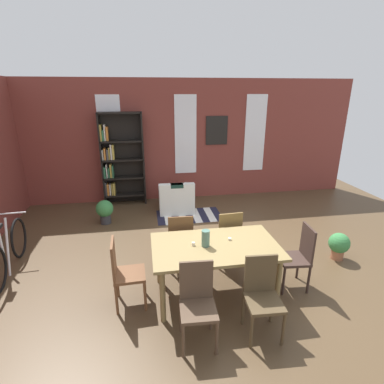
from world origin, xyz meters
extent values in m
plane|color=#503D27|center=(0.00, 0.00, 0.00)|extent=(10.23, 10.23, 0.00)
cube|color=brown|center=(0.00, 3.65, 1.51)|extent=(8.87, 0.12, 3.02)
cube|color=white|center=(-1.84, 3.58, 1.66)|extent=(0.55, 0.02, 1.96)
cube|color=white|center=(0.00, 3.58, 1.66)|extent=(0.55, 0.02, 1.96)
cube|color=white|center=(1.84, 3.58, 1.66)|extent=(0.55, 0.02, 1.96)
cube|color=olive|center=(-0.19, -0.47, 0.76)|extent=(1.69, 1.00, 0.04)
cylinder|color=olive|center=(-0.93, -0.87, 0.37)|extent=(0.07, 0.07, 0.74)
cylinder|color=olive|center=(0.56, -0.87, 0.37)|extent=(0.07, 0.07, 0.74)
cylinder|color=olive|center=(-0.93, -0.07, 0.37)|extent=(0.07, 0.07, 0.74)
cylinder|color=olive|center=(0.56, -0.07, 0.37)|extent=(0.07, 0.07, 0.74)
cylinder|color=#4C7266|center=(-0.32, -0.47, 0.89)|extent=(0.11, 0.11, 0.23)
cylinder|color=silver|center=(0.04, -0.36, 0.80)|extent=(0.04, 0.04, 0.03)
cylinder|color=silver|center=(-0.48, -0.43, 0.80)|extent=(0.04, 0.04, 0.04)
cube|color=#382821|center=(0.96, -0.47, 0.45)|extent=(0.43, 0.43, 0.04)
cube|color=#382821|center=(1.14, -0.49, 0.70)|extent=(0.06, 0.38, 0.50)
cylinder|color=#382821|center=(0.79, -0.27, 0.21)|extent=(0.04, 0.04, 0.43)
cylinder|color=#382821|center=(0.76, -0.63, 0.21)|extent=(0.04, 0.04, 0.43)
cylinder|color=#382821|center=(1.15, -0.31, 0.21)|extent=(0.04, 0.04, 0.43)
cylinder|color=#382821|center=(1.12, -0.66, 0.21)|extent=(0.04, 0.04, 0.43)
cube|color=brown|center=(-0.56, 0.33, 0.45)|extent=(0.42, 0.42, 0.04)
cube|color=brown|center=(-0.57, 0.15, 0.70)|extent=(0.38, 0.04, 0.50)
cylinder|color=brown|center=(-0.38, 0.50, 0.21)|extent=(0.04, 0.04, 0.43)
cylinder|color=brown|center=(-0.74, 0.52, 0.21)|extent=(0.04, 0.04, 0.43)
cylinder|color=brown|center=(-0.39, 0.14, 0.21)|extent=(0.04, 0.04, 0.43)
cylinder|color=brown|center=(-0.75, 0.16, 0.21)|extent=(0.04, 0.04, 0.43)
cube|color=#4C3C26|center=(0.19, -1.27, 0.45)|extent=(0.42, 0.42, 0.04)
cube|color=#4C3C26|center=(0.21, -1.08, 0.70)|extent=(0.38, 0.05, 0.50)
cylinder|color=#4C3C26|center=(0.00, -1.44, 0.21)|extent=(0.04, 0.04, 0.43)
cylinder|color=#4C3C26|center=(0.36, -1.46, 0.21)|extent=(0.04, 0.04, 0.43)
cylinder|color=#4C3C26|center=(0.03, -1.08, 0.21)|extent=(0.04, 0.04, 0.43)
cylinder|color=#4C3C26|center=(0.38, -1.10, 0.21)|extent=(0.04, 0.04, 0.43)
cube|color=#503C2B|center=(-0.56, -1.27, 0.45)|extent=(0.42, 0.42, 0.04)
cube|color=#503C2B|center=(-0.56, -1.08, 0.70)|extent=(0.38, 0.05, 0.50)
cylinder|color=#503C2B|center=(-0.75, -1.44, 0.21)|extent=(0.04, 0.04, 0.43)
cylinder|color=#503C2B|center=(-0.39, -1.46, 0.21)|extent=(0.04, 0.04, 0.43)
cylinder|color=#503C2B|center=(-0.74, -1.08, 0.21)|extent=(0.04, 0.04, 0.43)
cylinder|color=#503C2B|center=(-0.38, -1.10, 0.21)|extent=(0.04, 0.04, 0.43)
cube|color=brown|center=(-1.33, -0.47, 0.45)|extent=(0.42, 0.42, 0.04)
cube|color=brown|center=(-1.51, -0.48, 0.70)|extent=(0.04, 0.38, 0.50)
cylinder|color=brown|center=(-1.14, -0.64, 0.21)|extent=(0.04, 0.04, 0.43)
cylinder|color=brown|center=(-1.16, -0.28, 0.21)|extent=(0.04, 0.04, 0.43)
cylinder|color=brown|center=(-1.50, -0.66, 0.21)|extent=(0.04, 0.04, 0.43)
cylinder|color=brown|center=(-1.52, -0.30, 0.21)|extent=(0.04, 0.04, 0.43)
cube|color=brown|center=(0.19, 0.33, 0.45)|extent=(0.43, 0.43, 0.04)
cube|color=brown|center=(0.21, 0.15, 0.70)|extent=(0.38, 0.06, 0.50)
cylinder|color=brown|center=(0.36, 0.52, 0.21)|extent=(0.04, 0.04, 0.43)
cylinder|color=brown|center=(0.00, 0.50, 0.21)|extent=(0.04, 0.04, 0.43)
cylinder|color=brown|center=(0.39, 0.16, 0.21)|extent=(0.04, 0.04, 0.43)
cylinder|color=brown|center=(0.03, 0.14, 0.21)|extent=(0.04, 0.04, 0.43)
cube|color=black|center=(-2.07, 3.39, 1.13)|extent=(0.04, 0.28, 2.26)
cube|color=black|center=(-1.08, 3.39, 1.13)|extent=(0.04, 0.28, 2.26)
cube|color=black|center=(-1.57, 3.53, 1.13)|extent=(1.03, 0.01, 2.26)
cube|color=black|center=(-1.57, 3.39, 0.23)|extent=(0.99, 0.28, 0.04)
cube|color=#4C4C51|center=(-2.03, 3.39, 0.41)|extent=(0.03, 0.19, 0.33)
cube|color=orange|center=(-1.99, 3.39, 0.39)|extent=(0.04, 0.20, 0.29)
cube|color=white|center=(-1.94, 3.39, 0.39)|extent=(0.04, 0.15, 0.28)
cube|color=gold|center=(-1.89, 3.39, 0.39)|extent=(0.03, 0.18, 0.29)
cube|color=gold|center=(-1.84, 3.39, 0.40)|extent=(0.05, 0.21, 0.31)
cube|color=black|center=(-1.57, 3.39, 0.68)|extent=(0.99, 0.28, 0.04)
cube|color=#33724C|center=(-2.03, 3.39, 0.83)|extent=(0.04, 0.22, 0.27)
cube|color=white|center=(-1.98, 3.39, 0.87)|extent=(0.03, 0.17, 0.34)
cube|color=#33724C|center=(-1.94, 3.39, 0.81)|extent=(0.04, 0.15, 0.23)
cube|color=gold|center=(-1.88, 3.39, 0.87)|extent=(0.04, 0.15, 0.34)
cube|color=#33724C|center=(-1.83, 3.39, 0.85)|extent=(0.03, 0.23, 0.30)
cube|color=black|center=(-1.57, 3.39, 1.13)|extent=(0.99, 0.28, 0.04)
cube|color=white|center=(-2.04, 3.39, 1.27)|extent=(0.03, 0.18, 0.24)
cube|color=orange|center=(-1.98, 3.39, 1.29)|extent=(0.04, 0.20, 0.28)
cube|color=#4C4C51|center=(-1.92, 3.39, 1.27)|extent=(0.04, 0.22, 0.25)
cube|color=gold|center=(-1.88, 3.39, 1.29)|extent=(0.03, 0.17, 0.28)
cube|color=white|center=(-1.83, 3.39, 1.33)|extent=(0.04, 0.22, 0.37)
cube|color=gold|center=(-1.79, 3.39, 1.33)|extent=(0.04, 0.19, 0.36)
cube|color=black|center=(-1.57, 3.39, 1.58)|extent=(0.99, 0.28, 0.04)
cube|color=gold|center=(-2.03, 3.39, 1.79)|extent=(0.04, 0.19, 0.38)
cube|color=#33724C|center=(-1.99, 3.39, 1.72)|extent=(0.04, 0.17, 0.25)
cube|color=white|center=(-1.94, 3.39, 1.79)|extent=(0.03, 0.15, 0.38)
cube|color=orange|center=(-1.89, 3.39, 1.76)|extent=(0.05, 0.14, 0.33)
cube|color=black|center=(-1.57, 3.39, 2.24)|extent=(0.99, 0.28, 0.04)
cube|color=white|center=(-0.36, 2.74, 0.20)|extent=(0.82, 0.82, 0.40)
cube|color=white|center=(-0.37, 2.42, 0.57)|extent=(0.80, 0.18, 0.35)
cube|color=white|center=(-0.02, 2.73, 0.48)|extent=(0.14, 0.72, 0.15)
cube|color=white|center=(-0.70, 2.74, 0.48)|extent=(0.14, 0.72, 0.15)
cube|color=#19382D|center=(-0.37, 2.42, 0.71)|extent=(0.28, 0.18, 0.08)
torus|color=black|center=(-3.27, 1.12, 0.33)|extent=(0.09, 0.69, 0.69)
cylinder|color=silver|center=(-3.23, 0.62, 0.43)|extent=(0.06, 0.32, 0.88)
cylinder|color=silver|center=(-3.22, 0.44, 0.61)|extent=(0.04, 0.04, 0.45)
cylinder|color=silver|center=(-3.26, 1.02, 0.83)|extent=(0.44, 0.05, 0.02)
cylinder|color=#9E6042|center=(2.11, 0.10, 0.08)|extent=(0.20, 0.20, 0.16)
sphere|color=#387F42|center=(2.11, 0.10, 0.30)|extent=(0.34, 0.34, 0.34)
cylinder|color=#333338|center=(-1.96, 2.22, 0.10)|extent=(0.23, 0.23, 0.19)
sphere|color=#387F42|center=(-1.96, 2.22, 0.34)|extent=(0.36, 0.36, 0.36)
cube|color=#1E1E33|center=(-0.76, 2.32, 0.00)|extent=(0.16, 0.84, 0.01)
cube|color=white|center=(-0.60, 2.32, 0.00)|extent=(0.16, 0.84, 0.01)
cube|color=#1E1E33|center=(-0.44, 2.32, 0.00)|extent=(0.16, 0.84, 0.01)
cube|color=white|center=(-0.27, 2.32, 0.00)|extent=(0.16, 0.84, 0.01)
cube|color=#1E1E33|center=(-0.11, 2.32, 0.00)|extent=(0.16, 0.84, 0.01)
cube|color=white|center=(0.05, 2.32, 0.00)|extent=(0.16, 0.84, 0.01)
cube|color=#1E1E33|center=(0.22, 2.32, 0.00)|extent=(0.16, 0.84, 0.01)
cube|color=white|center=(0.38, 2.32, 0.00)|extent=(0.16, 0.84, 0.01)
cube|color=#1E1E33|center=(0.54, 2.32, 0.00)|extent=(0.16, 0.84, 0.01)
cube|color=black|center=(0.80, 3.57, 1.76)|extent=(0.56, 0.03, 0.72)
camera|label=1|loc=(-1.06, -3.86, 2.73)|focal=27.66mm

